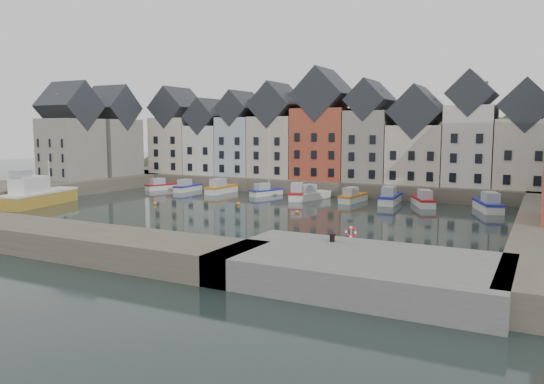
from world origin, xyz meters
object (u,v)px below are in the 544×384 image
Objects in this scene: boat_a at (161,186)px; large_vessel at (37,195)px; life_ring_post at (351,232)px; boat_d at (265,191)px; mooring_bollard at (332,237)px.

large_vessel reaches higher than boat_a.
boat_d is at bearing 125.95° from life_ring_post.
large_vessel is at bearing 165.36° from mooring_bollard.
boat_a is at bearing 141.74° from mooring_bollard.
life_ring_post is at bearing -33.41° from boat_d.
boat_d is at bearing 124.58° from mooring_bollard.
boat_d is 0.87× the size of large_vessel.
life_ring_post is (25.92, -35.74, 2.18)m from boat_d.
life_ring_post is (1.53, -0.36, 0.55)m from mooring_bollard.
boat_d is 18.79× the size of mooring_bollard.
boat_d reaches higher than life_ring_post.
large_vessel is 47.35m from mooring_bollard.
boat_a is 55.48m from mooring_bollard.
mooring_bollard is at bearing -26.87° from large_vessel.
large_vessel is at bearing -111.82° from boat_d.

